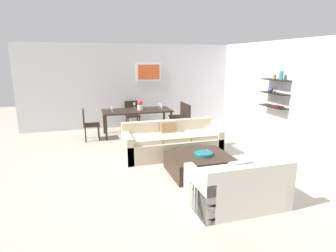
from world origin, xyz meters
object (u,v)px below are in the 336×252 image
dining_table (137,112)px  wine_glass_left_near (112,108)px  sofa_beige (172,143)px  wine_glass_right_near (162,106)px  dining_chair_left_near (88,123)px  decorative_bowl (203,153)px  wine_glass_right_far (160,105)px  centerpiece_vase (140,105)px  dining_chair_right_near (184,117)px  loveseat_white (237,188)px  dining_chair_right_far (180,114)px  dining_chair_head (132,113)px  coffee_table (199,164)px  wine_glass_head (134,104)px

dining_table → wine_glass_left_near: size_ratio=11.94×
dining_table → sofa_beige: bearing=-78.1°
wine_glass_right_near → dining_chair_left_near: bearing=-177.5°
decorative_bowl → wine_glass_left_near: (-1.44, 3.17, 0.45)m
wine_glass_right_near → wine_glass_right_far: size_ratio=1.10×
sofa_beige → wine_glass_left_near: size_ratio=13.30×
wine_glass_left_near → wine_glass_right_near: wine_glass_left_near is taller
centerpiece_vase → dining_chair_right_near: bearing=-7.5°
loveseat_white → dining_chair_right_far: dining_chair_right_far is taller
wine_glass_left_near → wine_glass_right_near: (1.46, -0.00, -0.01)m
loveseat_white → decorative_bowl: bearing=90.2°
decorative_bowl → dining_chair_right_far: size_ratio=0.43×
dining_table → loveseat_white: bearing=-81.2°
dining_chair_right_near → dining_chair_head: (-1.41, 1.07, 0.00)m
wine_glass_right_near → centerpiece_vase: bearing=172.8°
loveseat_white → dining_chair_right_near: (0.70, 4.39, 0.21)m
wine_glass_right_near → wine_glass_left_near: bearing=180.0°
coffee_table → dining_chair_left_near: bearing=124.0°
dining_chair_right_near → centerpiece_vase: size_ratio=2.97×
coffee_table → dining_table: (-0.64, 3.25, 0.49)m
decorative_bowl → dining_chair_left_near: 3.74m
sofa_beige → wine_glass_left_near: (-1.17, 1.95, 0.58)m
dining_chair_right_far → wine_glass_left_near: (-2.14, -0.32, 0.36)m
sofa_beige → dining_chair_right_near: bearing=62.3°
loveseat_white → centerpiece_vase: centerpiece_vase is taller
sofa_beige → dining_table: 2.15m
dining_chair_head → centerpiece_vase: centerpiece_vase is taller
wine_glass_head → wine_glass_right_far: bearing=-21.3°
dining_chair_left_near → wine_glass_right_far: bearing=8.5°
dining_chair_right_near → sofa_beige: bearing=-117.7°
coffee_table → decorative_bowl: decorative_bowl is taller
dining_chair_right_near → dining_chair_left_near: same height
sofa_beige → centerpiece_vase: size_ratio=7.58×
loveseat_white → dining_chair_right_far: bearing=81.7°
wine_glass_head → wine_glass_left_near: bearing=-145.0°
coffee_table → sofa_beige: bearing=99.8°
loveseat_white → dining_chair_right_near: bearing=80.9°
sofa_beige → dining_table: (-0.44, 2.07, 0.39)m
loveseat_white → dining_table: 4.67m
sofa_beige → dining_table: bearing=101.9°
sofa_beige → decorative_bowl: 1.25m
wine_glass_right_near → centerpiece_vase: 0.65m
wine_glass_right_near → dining_chair_head: bearing=126.8°
loveseat_white → dining_chair_head: size_ratio=1.62×
sofa_beige → coffee_table: (0.20, -1.19, -0.10)m
wine_glass_right_near → sofa_beige: bearing=-98.6°
wine_glass_left_near → sofa_beige: bearing=-59.2°
decorative_bowl → dining_chair_left_near: size_ratio=0.43×
wine_glass_head → dining_table: bearing=-90.0°
loveseat_white → dining_chair_head: 5.51m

